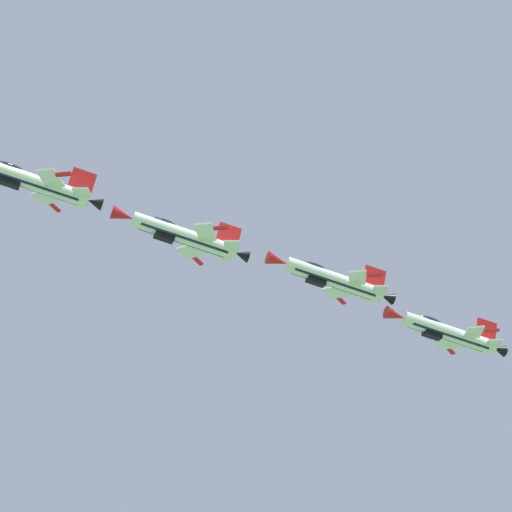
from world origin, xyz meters
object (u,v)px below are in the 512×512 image
at_px(fighter_jet_left_wing, 182,235).
at_px(fighter_jet_right_wing, 332,279).
at_px(fighter_jet_left_outer, 447,332).
at_px(fighter_jet_lead, 30,181).

height_order(fighter_jet_left_wing, fighter_jet_right_wing, fighter_jet_right_wing).
height_order(fighter_jet_left_wing, fighter_jet_left_outer, fighter_jet_left_wing).
bearing_deg(fighter_jet_left_wing, fighter_jet_lead, 94.11).
xyz_separation_m(fighter_jet_left_wing, fighter_jet_left_outer, (32.50, -7.42, -0.88)).
height_order(fighter_jet_lead, fighter_jet_right_wing, fighter_jet_right_wing).
distance_m(fighter_jet_lead, fighter_jet_left_wing, 17.25).
relative_size(fighter_jet_left_wing, fighter_jet_left_outer, 1.00).
bearing_deg(fighter_jet_lead, fighter_jet_right_wing, -88.82).
distance_m(fighter_jet_lead, fighter_jet_left_outer, 50.53).
xyz_separation_m(fighter_jet_left_wing, fighter_jet_right_wing, (17.34, -4.84, 0.43)).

